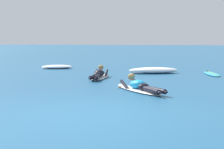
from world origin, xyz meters
TOP-DOWN VIEW (x-y plane):
  - ground_plane at (0.00, 10.00)m, footprint 120.00×120.00m
  - surfer_near at (0.80, 3.37)m, footprint 1.84×2.39m
  - surfer_far at (-1.09, 6.59)m, footprint 0.64×2.61m
  - drifting_surfboard at (3.45, 8.78)m, footprint 0.74×2.21m
  - whitewater_mid_left at (0.94, 8.89)m, footprint 2.34×1.36m
  - whitewater_mid_right at (-4.09, 10.58)m, footprint 1.71×1.18m

SIDE VIEW (x-z plane):
  - ground_plane at x=0.00m, z-range 0.00..0.00m
  - drifting_surfboard at x=3.45m, z-range -0.05..0.11m
  - whitewater_mid_right at x=-4.09m, z-range -0.01..0.19m
  - whitewater_mid_left at x=0.94m, z-range -0.01..0.27m
  - surfer_far at x=-1.09m, z-range -0.14..0.41m
  - surfer_near at x=0.80m, z-range -0.14..0.40m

